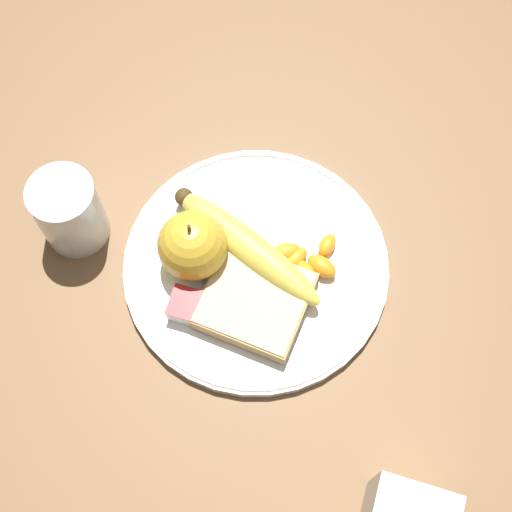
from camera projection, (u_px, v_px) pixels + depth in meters
The scene contains 14 objects.
ground_plane at pixel (256, 268), 0.78m from camera, with size 3.00×3.00×0.00m, color brown.
plate at pixel (256, 265), 0.77m from camera, with size 0.29×0.29×0.01m.
juice_glass at pixel (70, 213), 0.76m from camera, with size 0.07×0.07×0.09m.
apple at pixel (192, 246), 0.74m from camera, with size 0.07×0.07×0.08m.
banana at pixel (245, 246), 0.76m from camera, with size 0.20×0.11×0.04m.
bread_slice at pixel (255, 301), 0.74m from camera, with size 0.11×0.11×0.02m.
fork at pixel (262, 248), 0.78m from camera, with size 0.03×0.17×0.00m.
jam_packet at pixel (191, 307), 0.74m from camera, with size 0.04×0.04×0.02m.
orange_segment_0 at pixel (322, 266), 0.76m from camera, with size 0.04×0.03×0.02m.
orange_segment_1 at pixel (307, 271), 0.76m from camera, with size 0.04×0.04×0.02m.
orange_segment_2 at pixel (327, 245), 0.77m from camera, with size 0.02×0.03×0.02m.
orange_segment_3 at pixel (296, 258), 0.76m from camera, with size 0.03×0.03×0.02m.
orange_segment_4 at pixel (278, 281), 0.75m from camera, with size 0.03×0.04×0.02m.
orange_segment_5 at pixel (286, 252), 0.77m from camera, with size 0.04×0.03×0.02m.
Camera 1 is at (-0.09, 0.29, 0.72)m, focal length 50.00 mm.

